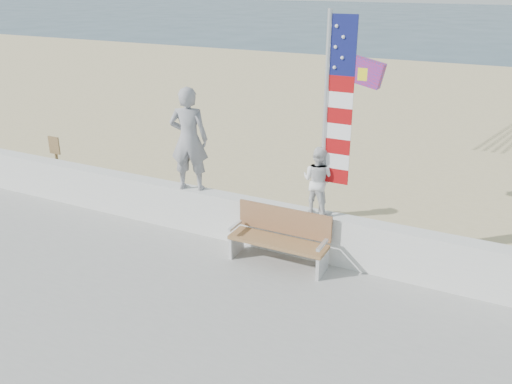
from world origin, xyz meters
TOP-DOWN VIEW (x-y plane):
  - ground at (0.00, 0.00)m, footprint 220.00×220.00m
  - sand at (0.00, 9.00)m, footprint 90.00×40.00m
  - seawall at (0.00, 2.00)m, footprint 30.00×0.35m
  - adult at (-1.36, 2.00)m, footprint 0.86×0.70m
  - child at (1.32, 2.00)m, footprint 0.67×0.56m
  - bench at (0.81, 1.55)m, footprint 1.80×0.57m
  - flag at (1.53, 2.00)m, footprint 0.50×0.08m
  - parafoil_kite at (1.37, 4.17)m, footprint 0.98×0.27m
  - sign at (-5.42, 2.38)m, footprint 0.32×0.07m

SIDE VIEW (x-z plane):
  - ground at x=0.00m, z-range 0.00..0.00m
  - sand at x=0.00m, z-range 0.00..0.08m
  - seawall at x=0.00m, z-range 0.18..1.08m
  - bench at x=0.81m, z-range 0.19..1.19m
  - sign at x=-5.42m, z-range 0.21..1.67m
  - child at x=1.32m, z-range 1.08..2.32m
  - adult at x=-1.36m, z-range 1.08..3.13m
  - flag at x=1.53m, z-range 1.24..4.74m
  - parafoil_kite at x=1.37m, z-range 2.96..3.63m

